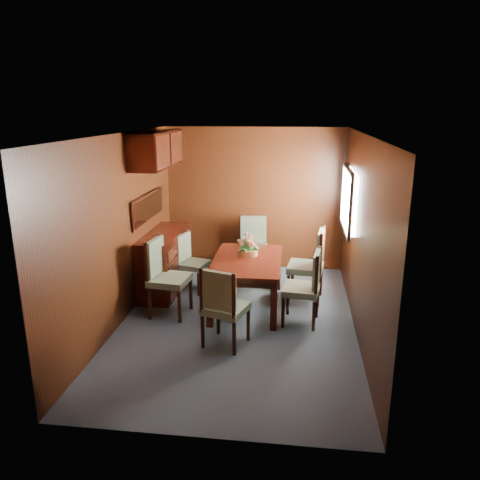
# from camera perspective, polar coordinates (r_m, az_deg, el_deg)

# --- Properties ---
(ground) EXTENTS (4.50, 4.50, 0.00)m
(ground) POSITION_cam_1_polar(r_m,az_deg,el_deg) (6.21, -0.26, -9.93)
(ground) COLOR #38444C
(ground) RESTS_ON ground
(room_shell) EXTENTS (3.06, 4.52, 2.41)m
(room_shell) POSITION_cam_1_polar(r_m,az_deg,el_deg) (6.03, -0.86, 5.62)
(room_shell) COLOR black
(room_shell) RESTS_ON ground
(sideboard) EXTENTS (0.48, 1.40, 0.90)m
(sideboard) POSITION_cam_1_polar(r_m,az_deg,el_deg) (7.20, -9.15, -2.58)
(sideboard) COLOR black
(sideboard) RESTS_ON ground
(dining_table) EXTENTS (0.94, 1.50, 0.70)m
(dining_table) POSITION_cam_1_polar(r_m,az_deg,el_deg) (6.45, 0.88, -3.17)
(dining_table) COLOR black
(dining_table) RESTS_ON ground
(chair_left_near) EXTENTS (0.54, 0.56, 1.06)m
(chair_left_near) POSITION_cam_1_polar(r_m,az_deg,el_deg) (6.31, -9.27, -3.93)
(chair_left_near) COLOR black
(chair_left_near) RESTS_ON ground
(chair_left_far) EXTENTS (0.50, 0.51, 0.89)m
(chair_left_far) POSITION_cam_1_polar(r_m,az_deg,el_deg) (7.13, -6.19, -2.28)
(chair_left_far) COLOR black
(chair_left_far) RESTS_ON ground
(chair_right_near) EXTENTS (0.50, 0.52, 0.99)m
(chair_right_near) POSITION_cam_1_polar(r_m,az_deg,el_deg) (6.03, 8.20, -5.25)
(chair_right_near) COLOR black
(chair_right_near) RESTS_ON ground
(chair_right_far) EXTENTS (0.54, 0.56, 1.07)m
(chair_right_far) POSITION_cam_1_polar(r_m,az_deg,el_deg) (6.73, 8.71, -2.58)
(chair_right_far) COLOR black
(chair_right_far) RESTS_ON ground
(chair_head) EXTENTS (0.58, 0.57, 0.99)m
(chair_head) POSITION_cam_1_polar(r_m,az_deg,el_deg) (5.39, -2.14, -7.74)
(chair_head) COLOR black
(chair_head) RESTS_ON ground
(chair_foot) EXTENTS (0.52, 0.50, 0.99)m
(chair_foot) POSITION_cam_1_polar(r_m,az_deg,el_deg) (7.76, 1.65, -0.24)
(chair_foot) COLOR black
(chair_foot) RESTS_ON ground
(flower_centerpiece) EXTENTS (0.31, 0.31, 0.31)m
(flower_centerpiece) POSITION_cam_1_polar(r_m,az_deg,el_deg) (6.54, 0.95, -0.63)
(flower_centerpiece) COLOR #C06B3A
(flower_centerpiece) RESTS_ON dining_table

